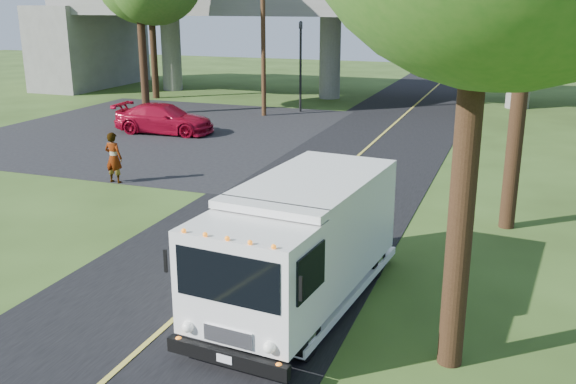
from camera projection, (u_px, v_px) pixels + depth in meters
The scene contains 10 objects.
ground at pixel (157, 336), 12.55m from camera, with size 120.00×120.00×0.00m, color #2E4418.
road at pixel (314, 196), 21.55m from camera, with size 7.00×90.00×0.02m, color black.
parking_lot at pixel (155, 131), 32.37m from camera, with size 16.00×18.00×0.01m, color black.
lane_line at pixel (314, 195), 21.54m from camera, with size 0.12×90.00×0.01m, color gold.
overpass at pixel (423, 30), 40.04m from camera, with size 54.00×10.00×7.30m.
traffic_signal at pixel (301, 57), 37.01m from camera, with size 0.18×0.22×5.20m.
utility_pole at pixel (263, 33), 35.31m from camera, with size 1.60×0.26×9.00m.
step_van at pixel (301, 241), 13.47m from camera, with size 2.95×6.58×2.68m.
red_sedan at pixel (165, 119), 31.62m from camera, with size 2.02×4.97×1.44m, color maroon.
pedestrian at pixel (114, 158), 22.86m from camera, with size 0.68×0.44×1.85m, color gray.
Camera 1 is at (6.28, -9.65, 6.29)m, focal length 40.00 mm.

